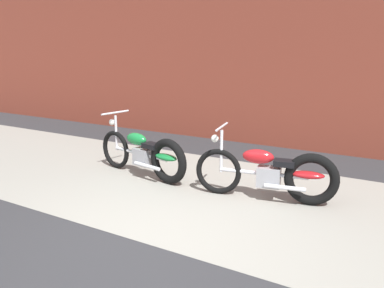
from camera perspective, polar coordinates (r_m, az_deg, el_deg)
The scene contains 5 objects.
ground_plane at distance 4.42m, azimuth -7.94°, elevation -14.15°, with size 80.00×80.00×0.00m, color #2D2D30.
sidewalk_slab at distance 5.77m, azimuth 2.85°, elevation -7.17°, with size 36.00×3.50×0.01m, color gray.
brick_building_wall at distance 8.61m, azimuth 14.02°, elevation 15.16°, with size 36.00×0.50×4.67m, color brown.
motorcycle_green at distance 6.37m, azimuth -6.76°, elevation -1.50°, with size 1.99×0.68×1.03m.
motorcycle_red at distance 5.46m, azimuth 12.15°, elevation -4.29°, with size 1.99×0.66×1.03m.
Camera 1 is at (2.45, -3.05, 2.06)m, focal length 35.93 mm.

